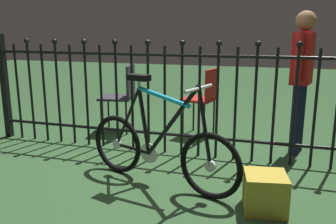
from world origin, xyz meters
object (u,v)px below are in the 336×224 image
chair_red (204,95)px  display_crate (265,192)px  bicycle (159,148)px  person_visitor (302,72)px  chair_charcoal (123,92)px

chair_red → display_crate: chair_red is taller
bicycle → chair_red: (0.08, 1.53, 0.19)m
bicycle → person_visitor: person_visitor is taller
bicycle → person_visitor: (1.16, 1.21, 0.55)m
chair_red → person_visitor: person_visitor is taller
chair_red → display_crate: (0.81, -1.75, -0.38)m
person_visitor → display_crate: bearing=-100.8°
chair_red → person_visitor: 1.18m
bicycle → chair_red: 1.55m
chair_red → chair_charcoal: bearing=-174.1°
chair_red → chair_charcoal: (-1.05, -0.11, 0.00)m
bicycle → person_visitor: 1.76m
person_visitor → display_crate: (-0.27, -1.42, -0.74)m
chair_charcoal → display_crate: chair_charcoal is taller
bicycle → chair_charcoal: (-0.97, 1.42, 0.19)m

